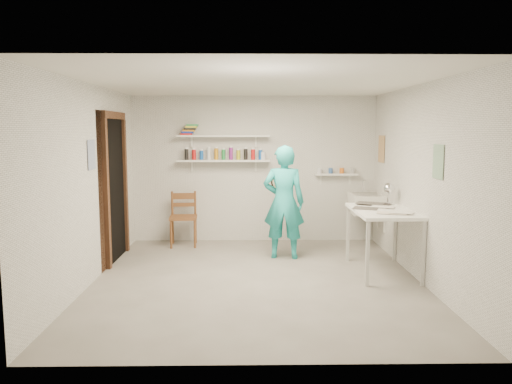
{
  "coord_description": "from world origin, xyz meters",
  "views": [
    {
      "loc": [
        -0.1,
        -5.99,
        1.85
      ],
      "look_at": [
        0.0,
        0.4,
        1.05
      ],
      "focal_mm": 35.0,
      "sensor_mm": 36.0,
      "label": 1
    }
  ],
  "objects_px": {
    "belfast_sink": "(366,204)",
    "wall_clock": "(281,182)",
    "man": "(284,202)",
    "work_table": "(382,241)",
    "desk_lamp": "(389,188)",
    "wooden_chair": "(183,217)"
  },
  "relations": [
    {
      "from": "man",
      "to": "desk_lamp",
      "type": "xyz_separation_m",
      "value": [
        1.43,
        -0.28,
        0.23
      ]
    },
    {
      "from": "belfast_sink",
      "to": "wall_clock",
      "type": "height_order",
      "value": "wall_clock"
    },
    {
      "from": "wooden_chair",
      "to": "work_table",
      "type": "bearing_deg",
      "value": -33.34
    },
    {
      "from": "wall_clock",
      "to": "man",
      "type": "bearing_deg",
      "value": -74.64
    },
    {
      "from": "belfast_sink",
      "to": "wall_clock",
      "type": "bearing_deg",
      "value": -163.87
    },
    {
      "from": "belfast_sink",
      "to": "man",
      "type": "height_order",
      "value": "man"
    },
    {
      "from": "wooden_chair",
      "to": "man",
      "type": "bearing_deg",
      "value": -30.84
    },
    {
      "from": "wall_clock",
      "to": "wooden_chair",
      "type": "bearing_deg",
      "value": 167.45
    },
    {
      "from": "man",
      "to": "wooden_chair",
      "type": "xyz_separation_m",
      "value": [
        -1.55,
        0.78,
        -0.36
      ]
    },
    {
      "from": "wall_clock",
      "to": "work_table",
      "type": "xyz_separation_m",
      "value": [
        1.26,
        -0.99,
        -0.67
      ]
    },
    {
      "from": "man",
      "to": "desk_lamp",
      "type": "height_order",
      "value": "man"
    },
    {
      "from": "wooden_chair",
      "to": "desk_lamp",
      "type": "xyz_separation_m",
      "value": [
        2.98,
        -1.05,
        0.59
      ]
    },
    {
      "from": "belfast_sink",
      "to": "desk_lamp",
      "type": "height_order",
      "value": "desk_lamp"
    },
    {
      "from": "wooden_chair",
      "to": "desk_lamp",
      "type": "relative_size",
      "value": 5.94
    },
    {
      "from": "desk_lamp",
      "to": "belfast_sink",
      "type": "bearing_deg",
      "value": 96.09
    },
    {
      "from": "wall_clock",
      "to": "desk_lamp",
      "type": "xyz_separation_m",
      "value": [
        1.46,
        -0.49,
        -0.04
      ]
    },
    {
      "from": "man",
      "to": "work_table",
      "type": "xyz_separation_m",
      "value": [
        1.23,
        -0.77,
        -0.4
      ]
    },
    {
      "from": "man",
      "to": "wall_clock",
      "type": "relative_size",
      "value": 5.56
    },
    {
      "from": "belfast_sink",
      "to": "wooden_chair",
      "type": "xyz_separation_m",
      "value": [
        -2.89,
        0.16,
        -0.24
      ]
    },
    {
      "from": "work_table",
      "to": "desk_lamp",
      "type": "distance_m",
      "value": 0.83
    },
    {
      "from": "belfast_sink",
      "to": "wooden_chair",
      "type": "height_order",
      "value": "wooden_chair"
    },
    {
      "from": "man",
      "to": "wall_clock",
      "type": "bearing_deg",
      "value": -74.64
    }
  ]
}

